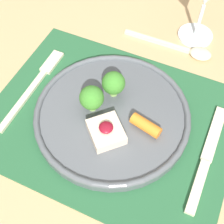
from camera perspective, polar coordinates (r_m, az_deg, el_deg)
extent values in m
plane|color=#4C4742|center=(1.26, -0.09, -19.41)|extent=(8.00, 8.00, 0.00)
cube|color=tan|center=(0.60, -0.19, -2.40)|extent=(1.20, 1.24, 0.03)
cylinder|color=tan|center=(1.38, -11.13, 15.63)|extent=(0.06, 0.06, 0.69)
cube|color=#235633|center=(0.59, -0.19, -1.56)|extent=(0.46, 0.35, 0.00)
cylinder|color=#4C5156|center=(0.58, 0.00, -0.66)|extent=(0.29, 0.29, 0.02)
torus|color=#4C5156|center=(0.58, 0.00, -0.22)|extent=(0.29, 0.29, 0.01)
cube|color=beige|center=(0.54, -1.08, -3.65)|extent=(0.08, 0.08, 0.02)
ellipsoid|color=maroon|center=(0.53, -1.10, -2.83)|extent=(0.02, 0.02, 0.01)
cylinder|color=#84B256|center=(0.58, -3.56, 1.27)|extent=(0.01, 0.01, 0.02)
sphere|color=#387A28|center=(0.56, -3.69, 2.72)|extent=(0.04, 0.04, 0.04)
cylinder|color=#84B256|center=(0.59, 0.27, 3.85)|extent=(0.01, 0.01, 0.02)
sphere|color=#387A28|center=(0.58, 0.28, 5.33)|extent=(0.04, 0.04, 0.04)
cylinder|color=orange|center=(0.55, 6.34, -2.14)|extent=(0.06, 0.03, 0.02)
cube|color=beige|center=(0.63, -15.92, 2.13)|extent=(0.01, 0.16, 0.01)
cube|color=beige|center=(0.68, -10.92, 8.96)|extent=(0.02, 0.06, 0.01)
cube|color=beige|center=(0.54, 15.39, -13.00)|extent=(0.02, 0.10, 0.01)
cube|color=beige|center=(0.60, 18.19, -3.76)|extent=(0.02, 0.12, 0.00)
cube|color=beige|center=(0.73, 8.29, 12.65)|extent=(0.16, 0.01, 0.01)
ellipsoid|color=beige|center=(0.72, 15.86, 10.25)|extent=(0.05, 0.04, 0.01)
cylinder|color=white|center=(0.76, 14.96, 13.40)|extent=(0.08, 0.08, 0.01)
cylinder|color=white|center=(0.73, 15.70, 15.81)|extent=(0.01, 0.01, 0.08)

